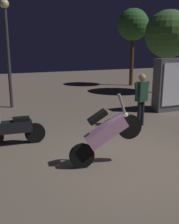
# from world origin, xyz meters

# --- Properties ---
(ground_plane) EXTENTS (40.00, 40.00, 0.00)m
(ground_plane) POSITION_xyz_m (0.00, 0.00, 0.00)
(ground_plane) COLOR #756656
(motorcycle_pink_foreground) EXTENTS (1.66, 0.41, 1.63)m
(motorcycle_pink_foreground) POSITION_xyz_m (-0.59, 0.01, 0.74)
(motorcycle_pink_foreground) COLOR black
(motorcycle_pink_foreground) RESTS_ON ground_plane
(motorcycle_black_parked_left) EXTENTS (1.66, 0.35, 1.11)m
(motorcycle_black_parked_left) POSITION_xyz_m (-2.35, 2.03, 0.44)
(motorcycle_black_parked_left) COLOR black
(motorcycle_black_parked_left) RESTS_ON ground_plane
(person_rider_beside) EXTENTS (0.67, 0.32, 1.73)m
(person_rider_beside) POSITION_xyz_m (1.74, 2.29, 1.04)
(person_rider_beside) COLOR black
(person_rider_beside) RESTS_ON ground_plane
(streetlamp_far) EXTENTS (0.36, 0.36, 4.35)m
(streetlamp_far) POSITION_xyz_m (-1.99, 6.57, 2.81)
(streetlamp_far) COLOR #38383D
(streetlamp_far) RESTS_ON ground_plane
(tree_left_bg) EXTENTS (1.93, 1.93, 4.75)m
(tree_left_bg) POSITION_xyz_m (5.88, 10.11, 3.73)
(tree_left_bg) COLOR #4C331E
(tree_left_bg) RESTS_ON ground_plane
(tree_center_bg) EXTENTS (2.50, 2.50, 4.38)m
(tree_center_bg) POSITION_xyz_m (6.29, 7.10, 3.12)
(tree_center_bg) COLOR #4C331E
(tree_center_bg) RESTS_ON ground_plane
(kiosk_billboard) EXTENTS (1.61, 0.56, 2.10)m
(kiosk_billboard) POSITION_xyz_m (4.08, 3.68, 1.05)
(kiosk_billboard) COLOR #595960
(kiosk_billboard) RESTS_ON ground_plane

